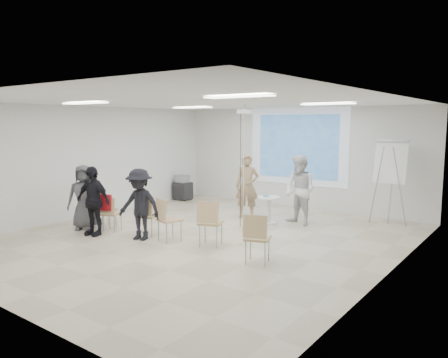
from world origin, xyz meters
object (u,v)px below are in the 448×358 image
Objects in this scene: chair_left_mid at (110,211)px; audience_outer at (84,193)px; flipchart_easel at (391,162)px; chair_right_far at (257,235)px; player_left at (247,182)px; laptop at (149,214)px; pedestal_table at (268,208)px; player_right at (300,186)px; audience_mid at (139,200)px; chair_center at (166,217)px; chair_left_inner at (147,213)px; chair_right_inner at (210,220)px; av_cart at (183,188)px; audience_left at (93,196)px; chair_far_left at (102,206)px.

audience_outer is (-0.72, -0.19, 0.38)m from chair_left_mid.
flipchart_easel is at bearing 22.37° from chair_left_mid.
chair_right_far is at bearing -19.33° from chair_left_mid.
player_left is 3.02m from laptop.
pedestal_table is 0.43× the size of audience_outer.
laptop is at bearing -109.70° from player_right.
chair_right_far is 2.98m from audience_mid.
chair_left_inner is at bearing -170.32° from chair_center.
player_left is at bearing 41.80° from chair_left_mid.
player_left is 2.35× the size of chair_left_mid.
player_right is 2.07× the size of chair_center.
chair_right_far is 0.43× the size of flipchart_easel.
av_cart is at bearing 116.41° from chair_right_inner.
pedestal_table is at bearing 43.36° from audience_left.
audience_outer is at bearing 170.38° from audience_mid.
audience_mid is (-1.58, -0.47, 0.31)m from chair_right_inner.
audience_mid is (1.53, -0.19, 0.35)m from chair_far_left.
chair_right_far reaches higher than laptop.
player_left reaches higher than audience_mid.
pedestal_table is at bearing 29.36° from chair_left_mid.
audience_outer is 7.53m from flipchart_easel.
chair_left_mid is at bearing -158.57° from chair_center.
audience_mid is (-2.96, -0.10, 0.34)m from chair_right_far.
audience_left is (-1.06, -0.65, 0.38)m from chair_left_inner.
audience_mid is (0.12, -0.39, 0.41)m from laptop.
player_left is 1.07× the size of audience_left.
laptop is 0.19× the size of audience_mid.
player_right is 2.17× the size of chair_left_inner.
chair_right_inner is 0.54× the size of audience_left.
chair_center reaches higher than laptop.
flipchart_easel is at bearing 32.98° from pedestal_table.
chair_center is 0.53× the size of audience_mid.
player_left is at bearing 106.68° from chair_right_far.
pedestal_table is 0.84× the size of chair_left_inner.
player_right reaches higher than av_cart.
pedestal_table is 0.39× the size of player_left.
chair_left_mid is 0.89× the size of chair_right_far.
chair_right_inner is 1.17× the size of av_cart.
chair_far_left is 1.02× the size of chair_left_inner.
flipchart_easel reaches higher than chair_right_inner.
av_cart is (-2.49, 3.90, -0.10)m from laptop.
chair_center is 2.45m from audience_outer.
chair_right_far is 0.53× the size of audience_outer.
chair_left_mid is 4.06m from chair_right_far.
chair_left_mid is 2.71m from chair_right_inner.
audience_left is (-4.11, -0.45, 0.36)m from chair_right_far.
chair_left_mid is at bearing -146.48° from player_left.
audience_outer is at bearing 163.24° from chair_right_far.
pedestal_table is 4.12m from chair_far_left.
player_right is at bearing 80.33° from chair_center.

